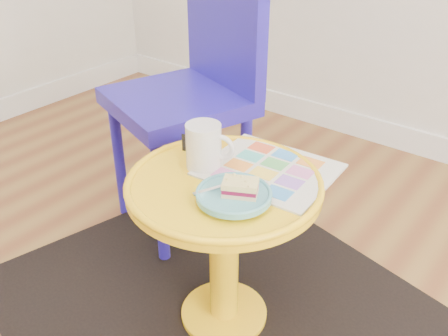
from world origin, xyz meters
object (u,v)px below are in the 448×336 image
Objects in this scene: side_table at (224,224)px; mug at (205,145)px; plate at (234,195)px; chair at (196,80)px; newspaper at (269,170)px.

mug is at bearing 161.69° from side_table.
mug is 0.19m from plate.
chair reaches higher than side_table.
mug is (-0.09, 0.03, 0.20)m from side_table.
side_table is 3.82× the size of mug.
chair is 7.26× the size of mug.
chair is 5.29× the size of plate.
side_table is at bearing -23.33° from chair.
newspaper reaches higher than side_table.
side_table is at bearing -35.08° from mug.
plate is (0.16, -0.09, -0.05)m from mug.
side_table is 2.79× the size of plate.
mug is (-0.15, -0.09, 0.06)m from newspaper.
plate is at bearing -37.79° from side_table.
mug reaches higher than side_table.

